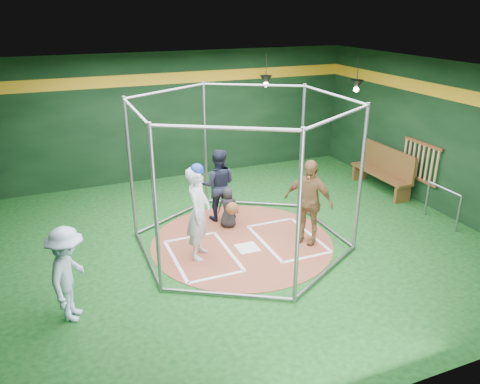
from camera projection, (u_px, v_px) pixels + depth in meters
name	position (u px, v px, depth m)	size (l,w,h in m)	color
room_shell	(242.00, 163.00, 9.17)	(10.10, 9.10, 3.53)	#0D3B11
clay_disc	(242.00, 242.00, 9.82)	(3.80, 3.80, 0.01)	brown
home_plate	(247.00, 248.00, 9.55)	(0.43, 0.43, 0.01)	white
batter_box_left	(202.00, 255.00, 9.26)	(1.17, 1.77, 0.01)	white
batter_box_right	(288.00, 239.00, 9.93)	(1.17, 1.77, 0.01)	white
batting_cage	(242.00, 175.00, 9.26)	(4.05, 4.67, 3.00)	gray
bat_rack	(420.00, 161.00, 11.51)	(0.07, 1.25, 0.98)	brown
pendant_lamp_near	(266.00, 80.00, 12.66)	(0.34, 0.34, 0.90)	black
pendant_lamp_far	(357.00, 85.00, 11.92)	(0.34, 0.34, 0.90)	black
batter_figure	(198.00, 212.00, 8.92)	(0.73, 0.81, 1.92)	silver
visitor_leopard	(308.00, 202.00, 9.53)	(1.05, 0.44, 1.79)	#A57B46
catcher_figure	(229.00, 207.00, 10.29)	(0.53, 0.61, 0.93)	black
umpire	(218.00, 185.00, 10.57)	(0.81, 0.63, 1.67)	black
bystander_blue	(69.00, 274.00, 7.18)	(1.02, 0.58, 1.57)	#ADC8E5
dugout_bench	(384.00, 169.00, 12.38)	(0.47, 2.01, 1.17)	brown
steel_railing	(443.00, 200.00, 10.49)	(0.05, 0.99, 0.86)	gray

